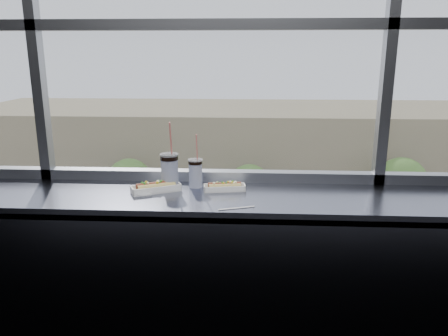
# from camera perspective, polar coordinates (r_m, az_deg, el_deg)

# --- Properties ---
(wall_back_lower) EXTENTS (6.00, 0.00, 6.00)m
(wall_back_lower) POSITION_cam_1_polar(r_m,az_deg,el_deg) (2.86, -1.78, -12.23)
(wall_back_lower) COLOR black
(wall_back_lower) RESTS_ON ground
(counter) EXTENTS (6.00, 0.55, 0.06)m
(counter) POSITION_cam_1_polar(r_m,az_deg,el_deg) (2.40, -2.46, -4.12)
(counter) COLOR slate
(counter) RESTS_ON ground
(counter_fascia) EXTENTS (6.00, 0.04, 1.04)m
(counter_fascia) POSITION_cam_1_polar(r_m,az_deg,el_deg) (2.40, -2.94, -17.98)
(counter_fascia) COLOR slate
(counter_fascia) RESTS_ON ground
(hotdog_tray_left) EXTENTS (0.28, 0.20, 0.07)m
(hotdog_tray_left) POSITION_cam_1_polar(r_m,az_deg,el_deg) (2.45, -8.88, -2.48)
(hotdog_tray_left) COLOR white
(hotdog_tray_left) RESTS_ON counter
(hotdog_tray_right) EXTENTS (0.24, 0.11, 0.06)m
(hotdog_tray_right) POSITION_cam_1_polar(r_m,az_deg,el_deg) (2.44, 0.07, -2.46)
(hotdog_tray_right) COLOR white
(hotdog_tray_right) RESTS_ON counter
(soda_cup_left) EXTENTS (0.11, 0.11, 0.39)m
(soda_cup_left) POSITION_cam_1_polar(r_m,az_deg,el_deg) (2.47, -7.12, -0.21)
(soda_cup_left) COLOR white
(soda_cup_left) RESTS_ON counter
(soda_cup_right) EXTENTS (0.08, 0.08, 0.31)m
(soda_cup_right) POSITION_cam_1_polar(r_m,az_deg,el_deg) (2.50, -3.75, -0.49)
(soda_cup_right) COLOR white
(soda_cup_right) RESTS_ON counter
(loose_straw) EXTENTS (0.18, 0.07, 0.01)m
(loose_straw) POSITION_cam_1_polar(r_m,az_deg,el_deg) (2.17, 1.65, -5.26)
(loose_straw) COLOR white
(loose_straw) RESTS_ON counter
(wrapper) EXTENTS (0.09, 0.07, 0.02)m
(wrapper) POSITION_cam_1_polar(r_m,az_deg,el_deg) (2.39, -10.34, -3.37)
(wrapper) COLOR silver
(wrapper) RESTS_ON counter
(plaza_ground) EXTENTS (120.00, 120.00, 0.00)m
(plaza_ground) POSITION_cam_1_polar(r_m,az_deg,el_deg) (47.79, 2.88, -0.80)
(plaza_ground) COLOR #AB9F91
(plaza_ground) RESTS_ON ground
(street_asphalt) EXTENTS (80.00, 10.00, 0.06)m
(street_asphalt) POSITION_cam_1_polar(r_m,az_deg,el_deg) (25.92, 2.42, -14.84)
(street_asphalt) COLOR black
(street_asphalt) RESTS_ON plaza_ground
(far_sidewalk) EXTENTS (80.00, 6.00, 0.04)m
(far_sidewalk) POSITION_cam_1_polar(r_m,az_deg,el_deg) (33.12, 2.65, -7.99)
(far_sidewalk) COLOR #AB9F91
(far_sidewalk) RESTS_ON plaza_ground
(far_building) EXTENTS (50.00, 14.00, 8.00)m
(far_building) POSITION_cam_1_polar(r_m,az_deg,el_deg) (41.49, 2.88, 2.48)
(far_building) COLOR #867A5C
(far_building) RESTS_ON plaza_ground
(car_far_a) EXTENTS (3.36, 6.42, 2.04)m
(car_far_a) POSITION_cam_1_polar(r_m,az_deg,el_deg) (31.23, -18.84, -8.17)
(car_far_a) COLOR black
(car_far_a) RESTS_ON street_asphalt
(car_near_d) EXTENTS (2.76, 6.01, 1.96)m
(car_near_d) POSITION_cam_1_polar(r_m,az_deg,el_deg) (22.98, 20.76, -17.16)
(car_near_d) COLOR white
(car_near_d) RESTS_ON street_asphalt
(car_far_b) EXTENTS (3.24, 6.73, 2.18)m
(car_far_b) POSITION_cam_1_polar(r_m,az_deg,el_deg) (29.18, 9.60, -9.04)
(car_far_b) COLOR #A71413
(car_far_b) RESTS_ON street_asphalt
(car_far_c) EXTENTS (2.64, 5.65, 1.84)m
(car_far_c) POSITION_cam_1_polar(r_m,az_deg,el_deg) (31.46, 25.81, -8.92)
(car_far_c) COLOR white
(car_far_c) RESTS_ON street_asphalt
(car_near_b) EXTENTS (3.37, 6.48, 2.07)m
(car_near_b) POSITION_cam_1_polar(r_m,az_deg,el_deg) (23.23, -17.09, -16.31)
(car_near_b) COLOR black
(car_near_b) RESTS_ON street_asphalt
(pedestrian_b) EXTENTS (0.63, 0.84, 1.90)m
(pedestrian_b) POSITION_cam_1_polar(r_m,az_deg,el_deg) (32.78, 4.01, -6.44)
(pedestrian_b) COLOR #66605B
(pedestrian_b) RESTS_ON far_sidewalk
(pedestrian_c) EXTENTS (0.85, 0.64, 1.91)m
(pedestrian_c) POSITION_cam_1_polar(r_m,az_deg,el_deg) (32.88, 13.78, -6.77)
(pedestrian_c) COLOR #66605B
(pedestrian_c) RESTS_ON far_sidewalk
(pedestrian_d) EXTENTS (0.82, 0.62, 1.85)m
(pedestrian_d) POSITION_cam_1_polar(r_m,az_deg,el_deg) (34.46, 20.69, -6.36)
(pedestrian_d) COLOR #66605B
(pedestrian_d) RESTS_ON far_sidewalk
(tree_left) EXTENTS (3.42, 3.42, 5.34)m
(tree_left) POSITION_cam_1_polar(r_m,az_deg,el_deg) (33.08, -12.24, -1.73)
(tree_left) COLOR #47382B
(tree_left) RESTS_ON far_sidewalk
(tree_center) EXTENTS (3.22, 3.22, 5.03)m
(tree_center) POSITION_cam_1_polar(r_m,az_deg,el_deg) (31.96, 3.33, -2.39)
(tree_center) COLOR #47382B
(tree_center) RESTS_ON far_sidewalk
(tree_right) EXTENTS (3.64, 3.64, 5.69)m
(tree_right) POSITION_cam_1_polar(r_m,az_deg,el_deg) (33.66, 22.14, -1.80)
(tree_right) COLOR #47382B
(tree_right) RESTS_ON far_sidewalk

